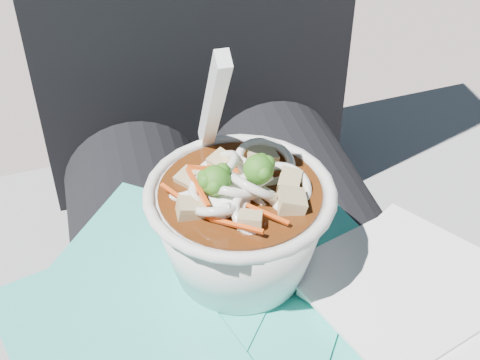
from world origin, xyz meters
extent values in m
cylinder|color=black|center=(-0.08, 0.00, 0.50)|extent=(0.16, 0.48, 0.16)
cylinder|color=black|center=(0.08, 0.00, 0.50)|extent=(0.16, 0.48, 0.16)
cube|color=#2BB7A6|center=(-0.01, -0.04, 0.58)|extent=(0.20, 0.20, 0.00)
cube|color=#2BB7A6|center=(0.00, 0.01, 0.58)|extent=(0.21, 0.21, 0.00)
cube|color=#2BB7A6|center=(0.07, -0.08, 0.59)|extent=(0.15, 0.18, 0.00)
cube|color=#2BB7A6|center=(-0.05, -0.04, 0.59)|extent=(0.18, 0.20, 0.00)
cube|color=#2BB7A6|center=(-0.03, -0.08, 0.59)|extent=(0.19, 0.19, 0.00)
cube|color=#2BB7A6|center=(-0.08, -0.01, 0.59)|extent=(0.25, 0.25, 0.00)
cube|color=#2BB7A6|center=(-0.12, -0.07, 0.59)|extent=(0.19, 0.23, 0.00)
cube|color=white|center=(0.11, -0.08, 0.60)|extent=(0.19, 0.19, 0.00)
cube|color=white|center=(0.09, -0.07, 0.60)|extent=(0.17, 0.17, 0.00)
torus|color=silver|center=(-0.02, -0.02, 0.67)|extent=(0.14, 0.14, 0.01)
cylinder|color=#401C09|center=(-0.02, -0.02, 0.67)|extent=(0.12, 0.12, 0.01)
torus|color=white|center=(-0.04, -0.04, 0.68)|extent=(0.03, 0.03, 0.02)
torus|color=white|center=(-0.02, 0.00, 0.68)|extent=(0.04, 0.04, 0.02)
torus|color=white|center=(-0.04, -0.02, 0.68)|extent=(0.05, 0.05, 0.03)
torus|color=white|center=(-0.03, -0.01, 0.67)|extent=(0.05, 0.05, 0.03)
torus|color=white|center=(-0.01, -0.05, 0.67)|extent=(0.06, 0.05, 0.03)
torus|color=white|center=(-0.02, -0.02, 0.67)|extent=(0.05, 0.05, 0.01)
torus|color=white|center=(0.01, 0.01, 0.68)|extent=(0.06, 0.06, 0.02)
torus|color=white|center=(-0.01, -0.03, 0.68)|extent=(0.04, 0.05, 0.04)
torus|color=white|center=(-0.03, -0.03, 0.68)|extent=(0.05, 0.04, 0.04)
torus|color=white|center=(-0.03, 0.00, 0.68)|extent=(0.05, 0.05, 0.02)
torus|color=white|center=(-0.05, 0.00, 0.67)|extent=(0.07, 0.06, 0.03)
torus|color=white|center=(0.01, -0.02, 0.67)|extent=(0.07, 0.07, 0.03)
torus|color=white|center=(-0.04, 0.00, 0.68)|extent=(0.05, 0.05, 0.04)
torus|color=white|center=(-0.05, -0.03, 0.67)|extent=(0.04, 0.04, 0.02)
cylinder|color=white|center=(-0.01, 0.00, 0.68)|extent=(0.03, 0.02, 0.02)
cylinder|color=white|center=(-0.01, -0.02, 0.68)|extent=(0.03, 0.01, 0.02)
cylinder|color=white|center=(-0.03, -0.04, 0.68)|extent=(0.02, 0.02, 0.02)
cylinder|color=#74A951|center=(-0.01, -0.02, 0.68)|extent=(0.01, 0.01, 0.01)
sphere|color=#236216|center=(-0.01, -0.02, 0.69)|extent=(0.02, 0.02, 0.02)
sphere|color=#236216|center=(0.00, -0.01, 0.69)|extent=(0.01, 0.01, 0.01)
sphere|color=#236216|center=(0.00, -0.02, 0.69)|extent=(0.01, 0.01, 0.01)
sphere|color=#236216|center=(0.00, -0.02, 0.69)|extent=(0.01, 0.01, 0.01)
sphere|color=#236216|center=(0.00, -0.01, 0.69)|extent=(0.01, 0.01, 0.01)
cylinder|color=#74A951|center=(-0.04, -0.02, 0.68)|extent=(0.01, 0.01, 0.01)
sphere|color=#236216|center=(-0.04, -0.02, 0.69)|extent=(0.02, 0.02, 0.02)
sphere|color=#236216|center=(-0.04, -0.03, 0.69)|extent=(0.01, 0.01, 0.01)
sphere|color=#236216|center=(-0.05, -0.02, 0.69)|extent=(0.01, 0.01, 0.01)
sphere|color=#236216|center=(-0.05, -0.02, 0.69)|extent=(0.01, 0.01, 0.01)
sphere|color=#236216|center=(-0.03, -0.02, 0.69)|extent=(0.01, 0.01, 0.01)
cube|color=#EE4F14|center=(-0.06, -0.02, 0.68)|extent=(0.03, 0.04, 0.01)
cube|color=#EE4F14|center=(-0.03, -0.02, 0.68)|extent=(0.02, 0.04, 0.01)
cube|color=#EE4F14|center=(-0.03, 0.00, 0.68)|extent=(0.05, 0.02, 0.01)
cube|color=#EE4F14|center=(-0.03, -0.06, 0.68)|extent=(0.03, 0.03, 0.01)
cube|color=#EE4F14|center=(-0.01, -0.05, 0.68)|extent=(0.03, 0.02, 0.01)
cube|color=#EE4F14|center=(-0.05, -0.02, 0.68)|extent=(0.01, 0.04, 0.01)
cube|color=tan|center=(0.02, -0.02, 0.68)|extent=(0.02, 0.03, 0.02)
cube|color=tan|center=(0.01, 0.01, 0.68)|extent=(0.02, 0.02, 0.02)
cube|color=tan|center=(-0.03, 0.01, 0.68)|extent=(0.02, 0.02, 0.01)
cube|color=tan|center=(-0.05, 0.00, 0.67)|extent=(0.02, 0.02, 0.01)
cube|color=tan|center=(-0.06, -0.03, 0.68)|extent=(0.02, 0.02, 0.02)
cube|color=tan|center=(-0.02, -0.06, 0.68)|extent=(0.02, 0.02, 0.01)
cube|color=tan|center=(0.01, -0.04, 0.68)|extent=(0.02, 0.02, 0.02)
ellipsoid|color=white|center=(-0.03, -0.03, 0.68)|extent=(0.03, 0.04, 0.01)
cube|color=white|center=(-0.03, 0.02, 0.73)|extent=(0.01, 0.08, 0.12)
camera|label=1|loc=(-0.11, -0.38, 0.99)|focal=50.00mm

